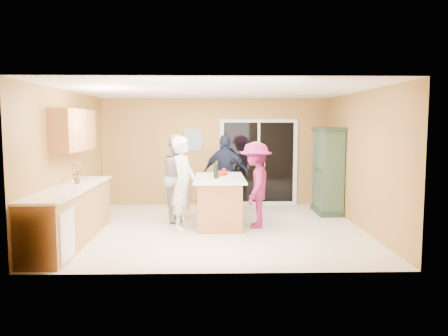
{
  "coord_description": "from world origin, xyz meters",
  "views": [
    {
      "loc": [
        -0.04,
        -8.15,
        1.99
      ],
      "look_at": [
        0.15,
        0.1,
        1.15
      ],
      "focal_mm": 35.0,
      "sensor_mm": 36.0,
      "label": 1
    }
  ],
  "objects_px": {
    "woman_white": "(183,183)",
    "woman_magenta": "(256,185)",
    "woman_navy": "(226,173)",
    "green_hutch": "(328,172)",
    "kitchen_island": "(219,202)",
    "woman_grey": "(179,178)"
  },
  "relations": [
    {
      "from": "kitchen_island",
      "to": "woman_navy",
      "type": "xyz_separation_m",
      "value": [
        0.16,
        1.3,
        0.43
      ]
    },
    {
      "from": "green_hutch",
      "to": "woman_magenta",
      "type": "relative_size",
      "value": 1.16
    },
    {
      "from": "woman_grey",
      "to": "woman_magenta",
      "type": "height_order",
      "value": "woman_grey"
    },
    {
      "from": "green_hutch",
      "to": "woman_navy",
      "type": "height_order",
      "value": "green_hutch"
    },
    {
      "from": "woman_navy",
      "to": "woman_magenta",
      "type": "bearing_deg",
      "value": 119.08
    },
    {
      "from": "woman_white",
      "to": "woman_grey",
      "type": "height_order",
      "value": "woman_grey"
    },
    {
      "from": "woman_white",
      "to": "woman_grey",
      "type": "bearing_deg",
      "value": 26.67
    },
    {
      "from": "kitchen_island",
      "to": "green_hutch",
      "type": "xyz_separation_m",
      "value": [
        2.43,
        1.04,
        0.49
      ]
    },
    {
      "from": "woman_magenta",
      "to": "green_hutch",
      "type": "bearing_deg",
      "value": 137.85
    },
    {
      "from": "green_hutch",
      "to": "woman_white",
      "type": "height_order",
      "value": "green_hutch"
    },
    {
      "from": "woman_magenta",
      "to": "woman_white",
      "type": "bearing_deg",
      "value": -73.45
    },
    {
      "from": "green_hutch",
      "to": "woman_navy",
      "type": "xyz_separation_m",
      "value": [
        -2.27,
        0.26,
        -0.06
      ]
    },
    {
      "from": "woman_white",
      "to": "woman_magenta",
      "type": "xyz_separation_m",
      "value": [
        1.38,
        0.13,
        -0.05
      ]
    },
    {
      "from": "green_hutch",
      "to": "woman_grey",
      "type": "bearing_deg",
      "value": -168.3
    },
    {
      "from": "woman_magenta",
      "to": "woman_navy",
      "type": "bearing_deg",
      "value": -149.65
    },
    {
      "from": "woman_navy",
      "to": "woman_magenta",
      "type": "distance_m",
      "value": 1.63
    },
    {
      "from": "woman_grey",
      "to": "woman_navy",
      "type": "distance_m",
      "value": 1.35
    },
    {
      "from": "green_hutch",
      "to": "kitchen_island",
      "type": "bearing_deg",
      "value": -156.8
    },
    {
      "from": "woman_grey",
      "to": "woman_magenta",
      "type": "distance_m",
      "value": 1.64
    },
    {
      "from": "green_hutch",
      "to": "woman_navy",
      "type": "bearing_deg",
      "value": 173.51
    },
    {
      "from": "kitchen_island",
      "to": "woman_navy",
      "type": "relative_size",
      "value": 1.03
    },
    {
      "from": "woman_white",
      "to": "green_hutch",
      "type": "bearing_deg",
      "value": -49.22
    }
  ]
}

